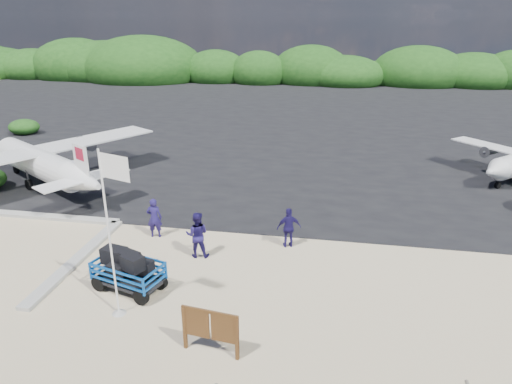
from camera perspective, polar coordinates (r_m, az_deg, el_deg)
ground at (r=17.01m, az=-10.51°, el=-12.15°), size 160.00×160.00×0.00m
asphalt_apron at (r=44.51m, az=2.88°, el=9.23°), size 90.00×50.00×0.04m
vegetation_band at (r=69.03m, az=5.62°, el=13.47°), size 124.00×8.00×4.40m
baggage_cart at (r=17.46m, az=-15.42°, el=-11.65°), size 2.97×2.20×1.33m
flagpole at (r=16.34m, az=-16.71°, el=-14.30°), size 1.23×0.82×5.67m
signboard at (r=14.25m, az=-5.61°, el=-19.41°), size 1.86×0.42×1.53m
crew_a at (r=20.63m, az=-12.59°, el=-3.17°), size 0.73×0.55×1.82m
crew_b at (r=18.66m, az=-7.37°, el=-5.31°), size 1.03×0.86×1.94m
crew_c at (r=19.35m, az=4.13°, el=-4.47°), size 1.11×0.72×1.76m
aircraft_large at (r=38.87m, az=17.32°, el=6.52°), size 19.69×19.69×4.30m
aircraft_small at (r=45.68m, az=-11.17°, el=9.18°), size 10.27×10.27×2.62m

